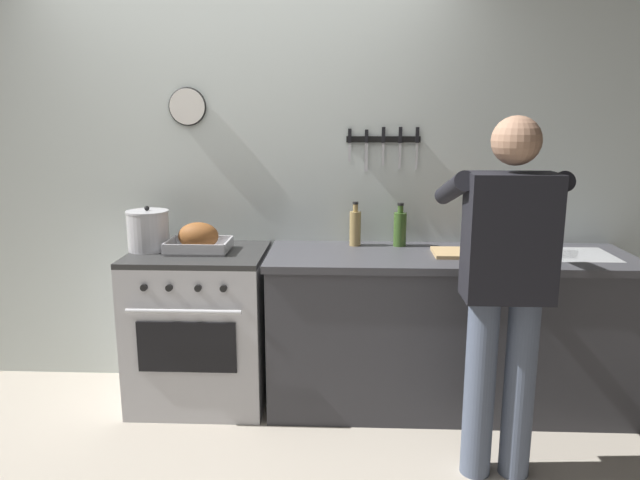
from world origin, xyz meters
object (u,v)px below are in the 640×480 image
object	(u,v)px
cutting_board	(466,253)
bottle_vinegar	(355,227)
person_cook	(506,278)
roasting_pan	(199,239)
bottle_wine_red	(496,230)
stove	(201,326)
bottle_soy_sauce	(483,236)
bottle_olive_oil	(400,228)
stock_pot	(148,230)

from	to	relation	value
cutting_board	bottle_vinegar	size ratio (longest dim) A/B	1.37
person_cook	roasting_pan	distance (m)	1.68
bottle_wine_red	stove	bearing A→B (deg)	-178.41
bottle_soy_sauce	bottle_olive_oil	size ratio (longest dim) A/B	0.70
roasting_pan	cutting_board	world-z (taller)	roasting_pan
bottle_soy_sauce	bottle_olive_oil	distance (m)	0.48
stove	bottle_olive_oil	bearing A→B (deg)	9.58
bottle_vinegar	stove	bearing A→B (deg)	-167.68
person_cook	bottle_wine_red	xyz separation A→B (m)	(0.13, 0.71, 0.08)
cutting_board	bottle_soy_sauce	xyz separation A→B (m)	(0.12, 0.15, 0.06)
bottle_vinegar	cutting_board	bearing A→B (deg)	-19.04
stock_pot	bottle_soy_sauce	bearing A→B (deg)	3.11
cutting_board	bottle_vinegar	distance (m)	0.65
stove	stock_pot	xyz separation A→B (m)	(-0.29, 0.03, 0.56)
stove	bottle_olive_oil	size ratio (longest dim) A/B	3.51
roasting_pan	bottle_wine_red	world-z (taller)	bottle_wine_red
bottle_olive_oil	bottle_wine_red	world-z (taller)	bottle_wine_red
person_cook	roasting_pan	bearing A→B (deg)	73.01
cutting_board	bottle_olive_oil	bearing A→B (deg)	148.77
bottle_soy_sauce	cutting_board	bearing A→B (deg)	-129.49
stove	person_cook	distance (m)	1.76
cutting_board	bottle_vinegar	world-z (taller)	bottle_vinegar
roasting_pan	cutting_board	distance (m)	1.50
stock_pot	bottle_soy_sauce	distance (m)	1.92
stock_pot	bottle_soy_sauce	world-z (taller)	stock_pot
bottle_wine_red	bottle_soy_sauce	bearing A→B (deg)	120.46
cutting_board	roasting_pan	bearing A→B (deg)	179.26
stove	roasting_pan	bearing A→B (deg)	28.37
stove	cutting_board	bearing A→B (deg)	-0.57
bottle_olive_oil	bottle_vinegar	size ratio (longest dim) A/B	0.98
bottle_vinegar	bottle_wine_red	bearing A→B (deg)	-10.74
stock_pot	bottle_vinegar	xyz separation A→B (m)	(1.18, 0.17, -0.01)
stove	cutting_board	distance (m)	1.58
person_cook	cutting_board	distance (m)	0.65
bottle_wine_red	roasting_pan	bearing A→B (deg)	-178.55
bottle_olive_oil	stock_pot	bearing A→B (deg)	-173.47
stove	bottle_soy_sauce	size ratio (longest dim) A/B	4.99
roasting_pan	bottle_wine_red	xyz separation A→B (m)	(1.67, 0.04, 0.06)
bottle_olive_oil	bottle_soy_sauce	bearing A→B (deg)	-7.44
roasting_pan	bottle_vinegar	xyz separation A→B (m)	(0.89, 0.19, 0.04)
person_cook	stock_pot	bearing A→B (deg)	75.73
cutting_board	bottle_vinegar	bearing A→B (deg)	160.96
roasting_pan	cutting_board	size ratio (longest dim) A/B	0.98
person_cook	roasting_pan	world-z (taller)	person_cook
person_cook	bottle_olive_oil	distance (m)	0.95
roasting_pan	bottle_olive_oil	world-z (taller)	bottle_olive_oil
stove	bottle_wine_red	bearing A→B (deg)	1.59
bottle_soy_sauce	bottle_vinegar	bearing A→B (deg)	175.22
person_cook	bottle_vinegar	bearing A→B (deg)	43.72
stove	bottle_vinegar	distance (m)	1.07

